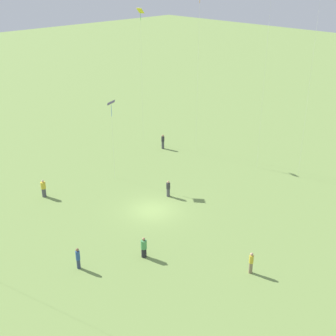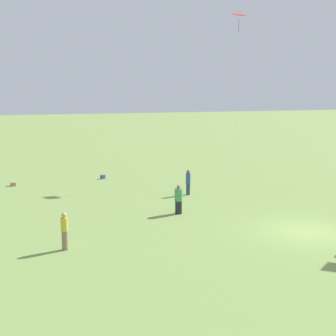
{
  "view_description": "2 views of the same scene",
  "coord_description": "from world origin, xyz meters",
  "views": [
    {
      "loc": [
        25.44,
        28.03,
        21.1
      ],
      "look_at": [
        1.16,
        3.23,
        5.66
      ],
      "focal_mm": 50.0,
      "sensor_mm": 36.0,
      "label": 1
    },
    {
      "loc": [
        -19.53,
        14.03,
        7.21
      ],
      "look_at": [
        2.93,
        6.5,
        3.21
      ],
      "focal_mm": 50.0,
      "sensor_mm": 36.0,
      "label": 2
    }
  ],
  "objects": [
    {
      "name": "person_6",
      "position": [
        5.49,
        4.98,
        0.84
      ],
      "size": [
        0.58,
        0.58,
        1.72
      ],
      "rotation": [
        0.0,
        0.0,
        6.02
      ],
      "color": "#232328",
      "rests_on": "ground_plane"
    },
    {
      "name": "kite_2",
      "position": [
        16.07,
        -4.01,
        12.6
      ],
      "size": [
        0.92,
        0.96,
        13.33
      ],
      "rotation": [
        0.0,
        0.0,
        3.97
      ],
      "color": "red",
      "rests_on": "ground_plane"
    },
    {
      "name": "picnic_bag_0",
      "position": [
        16.93,
        14.14,
        0.14
      ],
      "size": [
        0.33,
        0.45,
        0.28
      ],
      "rotation": [
        0.0,
        0.0,
        1.53
      ],
      "color": "#A58459",
      "rests_on": "ground_plane"
    },
    {
      "name": "person_2",
      "position": [
        9.96,
        2.67,
        0.89
      ],
      "size": [
        0.41,
        0.41,
        1.75
      ],
      "rotation": [
        0.0,
        0.0,
        4.37
      ],
      "color": "#333D5B",
      "rests_on": "ground_plane"
    },
    {
      "name": "person_3",
      "position": [
        1.24,
        12.0,
        0.89
      ],
      "size": [
        0.42,
        0.42,
        1.74
      ],
      "rotation": [
        0.0,
        0.0,
        3.5
      ],
      "color": "#847056",
      "rests_on": "ground_plane"
    },
    {
      "name": "ground_plane",
      "position": [
        0.0,
        0.0,
        0.0
      ],
      "size": [
        240.0,
        240.0,
        0.0
      ],
      "primitive_type": "plane",
      "color": "#7A994C"
    },
    {
      "name": "picnic_bag_1",
      "position": [
        17.61,
        7.17,
        0.16
      ],
      "size": [
        0.37,
        0.41,
        0.32
      ],
      "rotation": [
        0.0,
        0.0,
        1.99
      ],
      "color": "#33518C",
      "rests_on": "ground_plane"
    }
  ]
}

